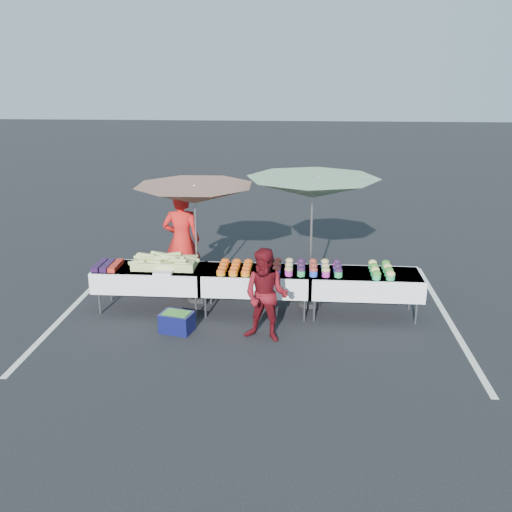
# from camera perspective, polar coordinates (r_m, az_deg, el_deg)

# --- Properties ---
(ground) EXTENTS (80.00, 80.00, 0.00)m
(ground) POSITION_cam_1_polar(r_m,az_deg,el_deg) (9.78, -0.00, -5.58)
(ground) COLOR black
(stripe_left) EXTENTS (0.10, 5.00, 0.00)m
(stripe_left) POSITION_cam_1_polar(r_m,az_deg,el_deg) (10.51, -17.74, -4.76)
(stripe_left) COLOR silver
(stripe_left) RESTS_ON ground
(stripe_right) EXTENTS (0.10, 5.00, 0.00)m
(stripe_right) POSITION_cam_1_polar(r_m,az_deg,el_deg) (10.07, 18.57, -5.85)
(stripe_right) COLOR silver
(stripe_right) RESTS_ON ground
(table_left) EXTENTS (1.86, 0.81, 0.75)m
(table_left) POSITION_cam_1_polar(r_m,az_deg,el_deg) (9.86, -10.49, -2.05)
(table_left) COLOR white
(table_left) RESTS_ON ground
(table_center) EXTENTS (1.86, 0.81, 0.75)m
(table_center) POSITION_cam_1_polar(r_m,az_deg,el_deg) (9.56, -0.00, -2.38)
(table_center) COLOR white
(table_center) RESTS_ON ground
(table_right) EXTENTS (1.86, 0.81, 0.75)m
(table_right) POSITION_cam_1_polar(r_m,az_deg,el_deg) (9.60, 10.78, -2.63)
(table_right) COLOR white
(table_right) RESTS_ON ground
(berry_punnets) EXTENTS (0.40, 0.54, 0.08)m
(berry_punnets) POSITION_cam_1_polar(r_m,az_deg,el_deg) (9.94, -14.60, -0.91)
(berry_punnets) COLOR black
(berry_punnets) RESTS_ON table_left
(corn_pile) EXTENTS (1.16, 0.57, 0.26)m
(corn_pile) POSITION_cam_1_polar(r_m,az_deg,el_deg) (9.76, -9.13, -0.60)
(corn_pile) COLOR #BBCA67
(corn_pile) RESTS_ON table_left
(plastic_bags) EXTENTS (0.30, 0.25, 0.05)m
(plastic_bags) POSITION_cam_1_polar(r_m,az_deg,el_deg) (9.45, -9.25, -1.64)
(plastic_bags) COLOR white
(plastic_bags) RESTS_ON table_left
(carrot_bowls) EXTENTS (0.55, 0.69, 0.11)m
(carrot_bowls) POSITION_cam_1_polar(r_m,az_deg,el_deg) (9.51, -2.11, -1.11)
(carrot_bowls) COLOR orange
(carrot_bowls) RESTS_ON table_center
(potato_cups) EXTENTS (1.14, 0.58, 0.16)m
(potato_cups) POSITION_cam_1_polar(r_m,az_deg,el_deg) (9.46, 5.14, -1.10)
(potato_cups) COLOR blue
(potato_cups) RESTS_ON table_right
(bean_baskets) EXTENTS (0.36, 0.68, 0.15)m
(bean_baskets) POSITION_cam_1_polar(r_m,az_deg,el_deg) (9.55, 12.42, -1.33)
(bean_baskets) COLOR #2BAE5D
(bean_baskets) RESTS_ON table_right
(vendor) EXTENTS (0.73, 0.52, 1.87)m
(vendor) POSITION_cam_1_polar(r_m,az_deg,el_deg) (10.62, -7.44, 1.55)
(vendor) COLOR red
(vendor) RESTS_ON ground
(customer) EXTENTS (0.82, 0.71, 1.44)m
(customer) POSITION_cam_1_polar(r_m,az_deg,el_deg) (8.53, 1.01, -3.97)
(customer) COLOR #5A0D14
(customer) RESTS_ON ground
(umbrella_left) EXTENTS (2.66, 2.66, 2.11)m
(umbrella_left) POSITION_cam_1_polar(r_m,az_deg,el_deg) (9.78, -6.16, 6.06)
(umbrella_left) COLOR black
(umbrella_left) RESTS_ON ground
(umbrella_right) EXTENTS (2.42, 2.42, 2.28)m
(umbrella_right) POSITION_cam_1_polar(r_m,az_deg,el_deg) (9.52, 5.69, 6.71)
(umbrella_right) COLOR black
(umbrella_right) RESTS_ON ground
(storage_bin) EXTENTS (0.56, 0.46, 0.32)m
(storage_bin) POSITION_cam_1_polar(r_m,az_deg,el_deg) (9.09, -7.91, -6.52)
(storage_bin) COLOR #0C0F3E
(storage_bin) RESTS_ON ground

